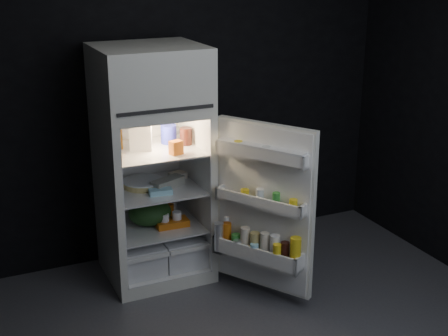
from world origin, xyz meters
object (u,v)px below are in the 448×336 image
yogurt_tray (172,223)px  milk_jug (141,133)px  refrigerator (151,156)px  egg_carton (168,183)px  fridge_door (262,212)px

yogurt_tray → milk_jug: bearing=146.2°
milk_jug → refrigerator: bearing=25.8°
refrigerator → yogurt_tray: 0.53m
refrigerator → egg_carton: refrigerator is taller
fridge_door → yogurt_tray: bearing=130.2°
fridge_door → milk_jug: 1.06m
refrigerator → egg_carton: size_ratio=6.60×
fridge_door → yogurt_tray: 0.77m
refrigerator → fridge_door: 0.95m
fridge_door → milk_jug: size_ratio=5.08×
refrigerator → fridge_door: refrigerator is taller
yogurt_tray → egg_carton: bearing=107.9°
refrigerator → yogurt_tray: bearing=-53.9°
fridge_door → egg_carton: bearing=128.9°
fridge_door → milk_jug: fridge_door is taller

